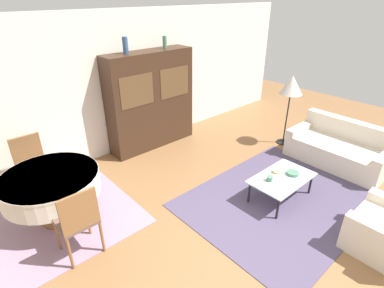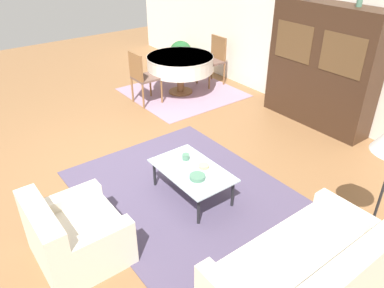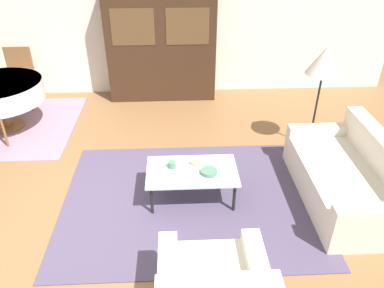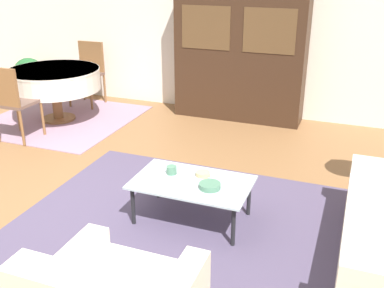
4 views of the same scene
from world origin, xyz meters
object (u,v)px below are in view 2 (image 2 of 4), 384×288
dining_chair_near (142,75)px  cup (186,157)px  couch (309,277)px  display_cabinet (322,67)px  potted_plant (181,54)px  bowl (197,177)px  coffee_table (192,172)px  bowl_small (204,166)px  dining_table (180,64)px  dining_chair_far (214,57)px  armchair (74,236)px

dining_chair_near → cup: (2.59, -0.90, -0.14)m
couch → display_cabinet: 3.80m
potted_plant → bowl: bearing=-33.5°
coffee_table → cup: bearing=161.6°
display_cabinet → cup: bearing=-86.9°
bowl → bowl_small: bowl is taller
dining_table → couch: bearing=-22.6°
bowl_small → couch: bearing=-7.4°
bowl_small → potted_plant: size_ratio=0.20×
couch → dining_chair_far: dining_chair_far is taller
display_cabinet → dining_chair_far: display_cabinet is taller
couch → bowl_small: (-1.77, 0.23, 0.13)m
dining_table → dining_chair_near: bearing=-90.0°
couch → display_cabinet: display_cabinet is taller
dining_chair_near → dining_chair_far: 1.74m
dining_chair_near → dining_chair_far: (0.00, 1.74, 0.00)m
armchair → potted_plant: 5.91m
dining_table → cup: dining_table is taller
couch → dining_chair_near: bearing=77.1°
cup → bowl: (0.42, -0.14, -0.01)m
coffee_table → armchair: bearing=-86.3°
armchair → display_cabinet: 4.54m
couch → dining_table: 5.04m
armchair → dining_chair_far: size_ratio=0.90×
dining_table → armchair: bearing=-49.3°
dining_table → cup: size_ratio=14.11×
bowl → potted_plant: potted_plant is taller
couch → bowl: couch is taller
bowl → bowl_small: bearing=123.6°
couch → armchair: bearing=130.1°
couch → bowl: size_ratio=9.32×
cup → bowl_small: size_ratio=0.70×
bowl → armchair: bearing=-93.4°
dining_chair_near → dining_chair_far: bearing=90.0°
couch → potted_plant: bearing=64.3°
cup → bowl_small: (0.28, 0.06, -0.02)m
display_cabinet → dining_chair_near: display_cabinet is taller
armchair → bowl: (0.09, 1.48, 0.13)m
display_cabinet → dining_table: 2.68m
dining_chair_near → coffee_table: bearing=-19.1°
coffee_table → dining_table: (-2.81, 1.85, 0.25)m
armchair → cup: size_ratio=9.63×
couch → armchair: (-1.73, -1.45, 0.01)m
armchair → coffee_table: 1.55m
armchair → potted_plant: (-4.11, 4.26, 0.08)m
dining_chair_far → cup: (2.59, -2.64, -0.14)m
display_cabinet → dining_chair_far: 2.47m
display_cabinet → dining_chair_near: bearing=-141.4°
coffee_table → couch: bearing=-2.8°
coffee_table → bowl_small: size_ratio=7.94×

